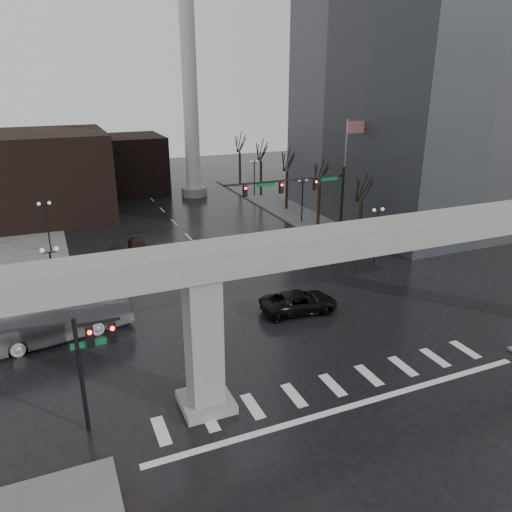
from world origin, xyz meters
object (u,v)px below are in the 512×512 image
at_px(signal_mast_arm, 307,193).
at_px(city_bus, 47,319).
at_px(pickup_truck, 299,302).
at_px(far_car, 137,246).

height_order(signal_mast_arm, city_bus, signal_mast_arm).
relative_size(signal_mast_arm, pickup_truck, 2.17).
distance_m(signal_mast_arm, far_car, 16.86).
xyz_separation_m(pickup_truck, far_car, (-8.34, 17.17, -0.07)).
bearing_deg(far_car, city_bus, -114.65).
distance_m(signal_mast_arm, pickup_truck, 13.79).
xyz_separation_m(signal_mast_arm, city_bus, (-23.20, -8.29, -4.35)).
height_order(signal_mast_arm, far_car, signal_mast_arm).
xyz_separation_m(pickup_truck, city_bus, (-16.69, 2.76, 0.70)).
bearing_deg(signal_mast_arm, far_car, 157.62).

